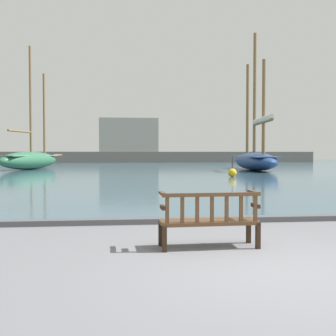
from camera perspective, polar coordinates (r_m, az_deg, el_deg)
The scene contains 8 objects.
ground_plane at distance 5.90m, azimuth 14.16°, elevation -13.26°, with size 160.00×160.00×0.00m, color slate.
harbor_water at distance 49.39m, azimuth -4.07°, elevation 0.29°, with size 100.00×80.00×0.08m, color #385666.
quay_edge_kerb at distance 9.51m, azimuth 5.93°, elevation -6.98°, with size 40.00×0.30×0.12m, color #4C4C50.
park_bench at distance 6.95m, azimuth 5.59°, elevation -6.92°, with size 1.62×0.58×0.92m.
sailboat_far_starboard at distance 39.64m, azimuth -18.18°, elevation 1.18°, with size 4.85×10.70×11.02m.
sailboat_outer_port at distance 36.69m, azimuth 11.71°, elevation 1.35°, with size 3.74×10.98×11.70m.
channel_buoy at distance 26.16m, azimuth 8.70°, elevation -0.61°, with size 0.52×0.52×1.22m.
far_breakwater at distance 65.18m, azimuth -5.07°, elevation 2.31°, with size 56.94×2.40×6.90m.
Camera 1 is at (-2.01, -5.33, 1.55)m, focal length 45.00 mm.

